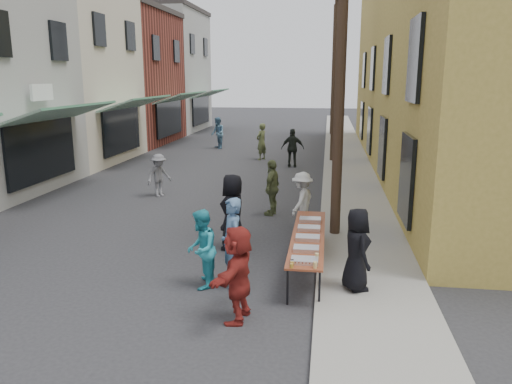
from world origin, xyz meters
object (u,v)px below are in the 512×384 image
(utility_pole_far, at_px, (334,72))
(serving_table, at_px, (308,237))
(guest_front_c, at_px, (201,249))
(server, at_px, (357,249))
(utility_pole_near, at_px, (341,60))
(utility_pole_mid, at_px, (335,69))
(guest_front_a, at_px, (233,212))
(catering_tray_sausage, at_px, (305,261))

(utility_pole_far, bearing_deg, serving_table, -91.33)
(guest_front_c, relative_size, server, 0.99)
(utility_pole_near, distance_m, utility_pole_mid, 12.00)
(guest_front_a, bearing_deg, guest_front_c, 4.56)
(guest_front_a, bearing_deg, utility_pole_mid, 178.77)
(utility_pole_far, bearing_deg, guest_front_a, -95.56)
(utility_pole_near, distance_m, server, 5.07)
(utility_pole_mid, distance_m, guest_front_a, 14.03)
(catering_tray_sausage, relative_size, guest_front_c, 0.32)
(guest_front_a, relative_size, guest_front_c, 1.17)
(serving_table, distance_m, guest_front_c, 2.44)
(server, bearing_deg, utility_pole_far, -19.06)
(utility_pole_mid, bearing_deg, catering_tray_sausage, -92.19)
(utility_pole_mid, xyz_separation_m, guest_front_c, (-2.66, -15.67, -3.71))
(serving_table, xyz_separation_m, catering_tray_sausage, (0.00, -1.65, 0.08))
(guest_front_a, xyz_separation_m, guest_front_c, (-0.19, -2.33, -0.13))
(utility_pole_mid, relative_size, utility_pole_far, 1.00)
(serving_table, distance_m, server, 1.56)
(guest_front_c, bearing_deg, utility_pole_mid, 166.54)
(catering_tray_sausage, xyz_separation_m, server, (0.96, 0.44, 0.11))
(catering_tray_sausage, relative_size, guest_front_a, 0.27)
(serving_table, bearing_deg, utility_pole_near, 75.44)
(utility_pole_mid, bearing_deg, utility_pole_near, -90.00)
(serving_table, height_order, catering_tray_sausage, catering_tray_sausage)
(utility_pole_mid, distance_m, serving_table, 14.86)
(guest_front_a, relative_size, server, 1.15)
(utility_pole_mid, distance_m, utility_pole_far, 12.00)
(catering_tray_sausage, bearing_deg, utility_pole_far, 88.75)
(utility_pole_far, distance_m, server, 27.80)
(utility_pole_mid, relative_size, catering_tray_sausage, 18.00)
(utility_pole_far, bearing_deg, catering_tray_sausage, -91.25)
(utility_pole_near, relative_size, guest_front_a, 4.86)
(utility_pole_far, xyz_separation_m, guest_front_a, (-2.47, -25.34, -3.57))
(utility_pole_near, relative_size, serving_table, 2.25)
(utility_pole_near, distance_m, serving_table, 4.50)
(utility_pole_near, height_order, guest_front_c, utility_pole_near)
(utility_pole_far, relative_size, guest_front_a, 4.86)
(guest_front_a, height_order, guest_front_c, guest_front_a)
(utility_pole_far, distance_m, catering_tray_sausage, 28.26)
(utility_pole_near, bearing_deg, guest_front_a, -151.53)
(catering_tray_sausage, distance_m, guest_front_a, 3.25)
(guest_front_a, bearing_deg, server, 60.99)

